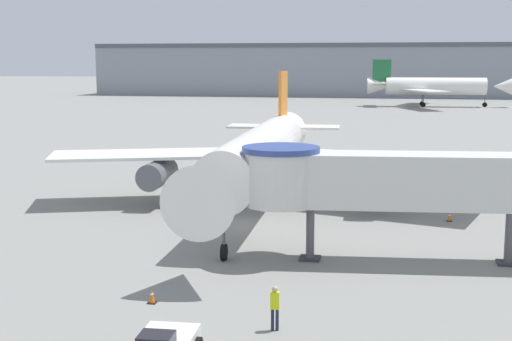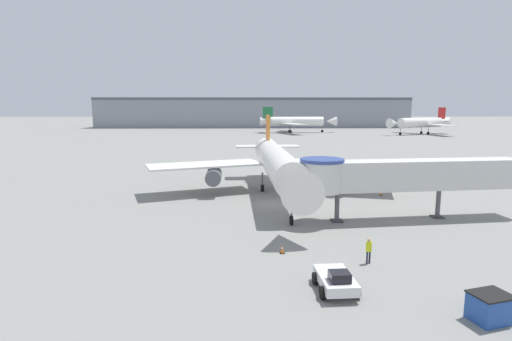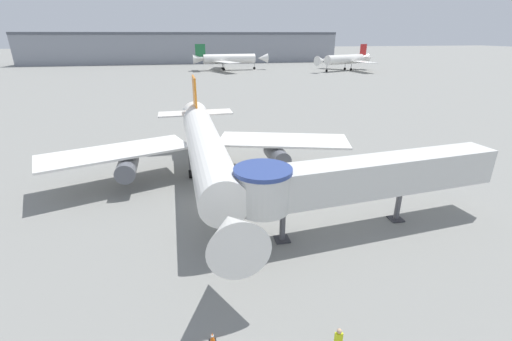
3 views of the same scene
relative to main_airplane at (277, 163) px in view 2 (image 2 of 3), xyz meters
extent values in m
plane|color=gray|center=(-0.27, -4.53, -4.06)|extent=(800.00, 800.00, 0.00)
cylinder|color=white|center=(0.03, -0.85, 0.13)|extent=(4.31, 24.63, 3.48)
cone|color=white|center=(0.56, -16.41, 0.13)|extent=(3.61, 3.94, 3.48)
cone|color=white|center=(-0.43, 12.62, 0.13)|extent=(3.65, 5.33, 3.48)
cube|color=white|center=(-8.90, 1.77, -0.48)|extent=(15.17, 9.89, 0.22)
cube|color=white|center=(8.76, 2.37, -0.48)|extent=(15.13, 9.09, 0.22)
cube|color=orange|center=(-0.42, 12.36, 3.26)|extent=(0.39, 4.37, 4.52)
cube|color=white|center=(-0.44, 12.88, 0.74)|extent=(9.75, 3.38, 0.18)
cylinder|color=#565960|center=(-7.72, 0.39, -1.68)|extent=(2.06, 4.43, 1.91)
cylinder|color=#565960|center=(7.67, 0.91, -1.68)|extent=(2.06, 4.43, 1.91)
cylinder|color=#4C4C51|center=(0.43, -12.66, -2.61)|extent=(0.18, 0.18, 2.00)
cylinder|color=black|center=(0.43, -12.66, -3.61)|extent=(0.29, 0.91, 0.90)
cylinder|color=#4C4C51|center=(-1.64, 2.16, -2.61)|extent=(0.22, 0.22, 2.00)
cylinder|color=black|center=(-1.64, 2.16, -3.61)|extent=(0.43, 0.91, 0.90)
cylinder|color=#4C4C51|center=(1.49, 2.27, -2.61)|extent=(0.22, 0.22, 2.00)
cylinder|color=black|center=(1.49, 2.27, -3.61)|extent=(0.43, 0.91, 0.90)
cube|color=silver|center=(13.15, -10.67, 0.29)|extent=(19.95, 4.66, 2.80)
cylinder|color=silver|center=(3.31, -11.71, 0.29)|extent=(3.90, 3.90, 2.80)
cylinder|color=navy|center=(3.31, -11.71, 1.84)|extent=(4.10, 4.09, 0.30)
cylinder|color=#56565B|center=(4.88, -11.55, -2.58)|extent=(0.44, 0.44, 2.95)
cube|color=#333338|center=(4.88, -11.55, -4.00)|extent=(1.10, 1.10, 0.12)
cylinder|color=#56565B|center=(15.12, -10.47, -2.58)|extent=(0.44, 0.44, 2.95)
cube|color=#333338|center=(15.12, -10.47, -4.00)|extent=(1.10, 1.10, 0.12)
cube|color=silver|center=(1.53, -25.99, -3.38)|extent=(2.10, 3.60, 0.60)
cube|color=black|center=(1.57, -26.78, -2.82)|extent=(1.20, 1.04, 0.54)
cylinder|color=black|center=(0.61, -27.01, -3.68)|extent=(0.35, 0.76, 0.75)
cylinder|color=black|center=(2.56, -26.90, -3.68)|extent=(0.35, 0.76, 0.75)
cylinder|color=black|center=(0.51, -25.08, -3.68)|extent=(0.35, 0.76, 0.75)
cylinder|color=black|center=(2.45, -24.98, -3.68)|extent=(0.35, 0.76, 0.75)
cube|color=#234C9E|center=(8.62, -29.56, -3.36)|extent=(2.15, 1.89, 1.39)
cube|color=black|center=(8.62, -29.56, -2.63)|extent=(2.28, 2.00, 0.08)
cube|color=black|center=(12.83, -0.66, -4.04)|extent=(0.36, 0.36, 0.04)
cone|color=orange|center=(12.83, -0.66, -3.74)|extent=(0.25, 0.25, 0.56)
cylinder|color=white|center=(12.83, -0.66, -3.67)|extent=(0.13, 0.13, 0.07)
cube|color=black|center=(-1.06, -19.81, -4.04)|extent=(0.38, 0.38, 0.04)
cone|color=orange|center=(-1.06, -19.81, -3.72)|extent=(0.26, 0.26, 0.59)
cylinder|color=white|center=(-1.06, -19.81, -3.65)|extent=(0.14, 0.14, 0.07)
cylinder|color=#1E2338|center=(4.66, -21.91, -3.62)|extent=(0.13, 0.13, 0.88)
cylinder|color=#1E2338|center=(4.84, -21.89, -3.62)|extent=(0.13, 0.13, 0.88)
cube|color=#D1E019|center=(4.75, -21.90, -2.83)|extent=(0.36, 0.22, 0.70)
sphere|color=tan|center=(4.75, -21.90, -2.36)|extent=(0.24, 0.24, 0.24)
cylinder|color=white|center=(17.66, 120.13, 0.66)|extent=(22.47, 5.02, 3.87)
cone|color=white|center=(32.47, 120.90, 0.66)|extent=(4.46, 4.09, 3.87)
cone|color=white|center=(5.17, 119.49, 0.66)|extent=(6.00, 4.17, 3.87)
cube|color=white|center=(15.26, 110.94, -0.02)|extent=(9.93, 15.15, 0.22)
cube|color=white|center=(14.32, 129.03, -0.02)|extent=(8.70, 15.10, 0.22)
cube|color=#1E6638|center=(5.46, 119.51, 4.14)|extent=(4.22, 0.46, 5.04)
cube|color=white|center=(4.88, 119.48, 1.34)|extent=(3.44, 9.82, 0.18)
cylinder|color=#4C4C51|center=(28.67, 120.70, -2.39)|extent=(0.18, 0.18, 2.23)
cylinder|color=black|center=(28.67, 120.70, -3.51)|extent=(1.11, 0.32, 1.10)
cylinder|color=#4C4C51|center=(14.96, 118.25, -2.39)|extent=(0.22, 0.22, 2.23)
cylinder|color=black|center=(14.96, 118.25, -3.51)|extent=(1.12, 0.46, 1.10)
cylinder|color=#4C4C51|center=(14.79, 121.73, -2.39)|extent=(0.22, 0.22, 2.23)
cylinder|color=black|center=(14.79, 121.73, -3.51)|extent=(1.12, 0.46, 1.10)
cylinder|color=white|center=(64.88, 107.60, 0.59)|extent=(20.31, 11.54, 3.81)
cone|color=white|center=(52.15, 102.16, 0.59)|extent=(5.35, 5.15, 3.81)
cone|color=white|center=(75.51, 112.14, 0.59)|extent=(6.75, 5.75, 3.81)
cube|color=white|center=(64.02, 116.07, -0.08)|extent=(11.85, 12.57, 0.22)
cube|color=white|center=(70.41, 101.12, -0.08)|extent=(5.95, 12.84, 0.22)
cube|color=#B21E1E|center=(75.25, 112.03, 4.01)|extent=(3.72, 1.77, 4.95)
cube|color=white|center=(75.78, 112.25, 1.25)|extent=(5.87, 8.87, 0.18)
cylinder|color=#4C4C51|center=(55.49, 103.58, -2.41)|extent=(0.18, 0.18, 2.19)
cylinder|color=black|center=(55.49, 103.58, -3.51)|extent=(1.11, 0.67, 1.10)
cylinder|color=#4C4C51|center=(66.56, 110.18, -2.41)|extent=(0.22, 0.22, 2.19)
cylinder|color=black|center=(66.56, 110.18, -3.51)|extent=(1.17, 0.80, 1.10)
cylinder|color=#4C4C51|center=(67.91, 107.03, -2.41)|extent=(0.22, 0.22, 2.19)
cylinder|color=black|center=(67.91, 107.03, -3.51)|extent=(1.17, 0.80, 1.10)
cube|color=gray|center=(0.14, 170.47, 3.08)|extent=(162.57, 27.38, 14.26)
cube|color=#4C515B|center=(0.14, 170.47, 10.81)|extent=(162.57, 27.93, 1.20)
camera|label=1|loc=(9.23, -48.25, 6.45)|focal=50.00mm
camera|label=2|loc=(-3.74, -48.13, 6.74)|focal=28.00mm
camera|label=3|loc=(-1.43, -32.92, 10.53)|focal=24.00mm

